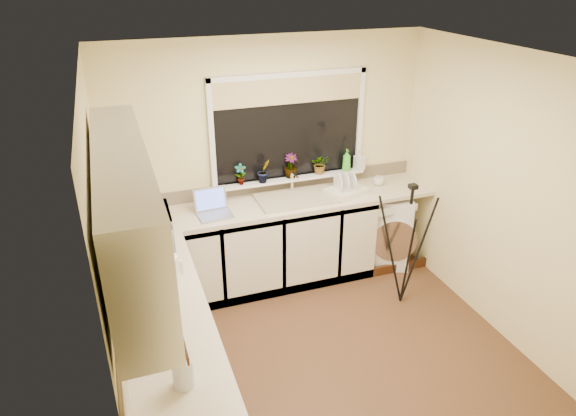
{
  "coord_description": "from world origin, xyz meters",
  "views": [
    {
      "loc": [
        -1.46,
        -3.18,
        3.04
      ],
      "look_at": [
        -0.14,
        0.55,
        1.15
      ],
      "focal_mm": 32.3,
      "sensor_mm": 36.0,
      "label": 1
    }
  ],
  "objects_px": {
    "cup_left": "(163,348)",
    "dish_rack": "(346,191)",
    "microwave": "(147,235)",
    "cup_back": "(379,181)",
    "plant_b": "(264,171)",
    "kettle": "(169,270)",
    "plant_a": "(241,174)",
    "soap_bottle_clear": "(360,159)",
    "glass_jug": "(183,372)",
    "washing_machine": "(381,227)",
    "laptop": "(213,208)",
    "plant_d": "(320,164)",
    "plant_c": "(291,166)",
    "tripod": "(406,246)",
    "steel_jar": "(159,331)",
    "soap_bottle_green": "(347,160)"
  },
  "relations": [
    {
      "from": "plant_a",
      "to": "plant_c",
      "type": "xyz_separation_m",
      "value": [
        0.53,
        0.02,
        0.02
      ]
    },
    {
      "from": "tripod",
      "to": "plant_d",
      "type": "relative_size",
      "value": 6.02
    },
    {
      "from": "plant_b",
      "to": "kettle",
      "type": "bearing_deg",
      "value": -131.93
    },
    {
      "from": "tripod",
      "to": "laptop",
      "type": "bearing_deg",
      "value": 150.72
    },
    {
      "from": "plant_d",
      "to": "cup_back",
      "type": "bearing_deg",
      "value": -15.84
    },
    {
      "from": "glass_jug",
      "to": "steel_jar",
      "type": "bearing_deg",
      "value": 100.06
    },
    {
      "from": "tripod",
      "to": "cup_left",
      "type": "relative_size",
      "value": 11.22
    },
    {
      "from": "tripod",
      "to": "plant_b",
      "type": "height_order",
      "value": "plant_b"
    },
    {
      "from": "laptop",
      "to": "soap_bottle_clear",
      "type": "bearing_deg",
      "value": 3.95
    },
    {
      "from": "washing_machine",
      "to": "microwave",
      "type": "bearing_deg",
      "value": -144.64
    },
    {
      "from": "steel_jar",
      "to": "plant_b",
      "type": "height_order",
      "value": "plant_b"
    },
    {
      "from": "microwave",
      "to": "plant_b",
      "type": "distance_m",
      "value": 1.44
    },
    {
      "from": "plant_b",
      "to": "plant_d",
      "type": "distance_m",
      "value": 0.62
    },
    {
      "from": "cup_back",
      "to": "glass_jug",
      "type": "bearing_deg",
      "value": -137.81
    },
    {
      "from": "plant_c",
      "to": "cup_back",
      "type": "bearing_deg",
      "value": -10.58
    },
    {
      "from": "plant_a",
      "to": "cup_back",
      "type": "xyz_separation_m",
      "value": [
        1.45,
        -0.16,
        -0.21
      ]
    },
    {
      "from": "microwave",
      "to": "cup_back",
      "type": "relative_size",
      "value": 5.23
    },
    {
      "from": "soap_bottle_clear",
      "to": "cup_left",
      "type": "bearing_deg",
      "value": -138.71
    },
    {
      "from": "steel_jar",
      "to": "plant_c",
      "type": "xyz_separation_m",
      "value": [
        1.56,
        1.9,
        0.22
      ]
    },
    {
      "from": "washing_machine",
      "to": "microwave",
      "type": "height_order",
      "value": "microwave"
    },
    {
      "from": "dish_rack",
      "to": "tripod",
      "type": "relative_size",
      "value": 0.31
    },
    {
      "from": "plant_c",
      "to": "cup_left",
      "type": "bearing_deg",
      "value": -127.09
    },
    {
      "from": "plant_c",
      "to": "steel_jar",
      "type": "bearing_deg",
      "value": -129.35
    },
    {
      "from": "kettle",
      "to": "dish_rack",
      "type": "distance_m",
      "value": 2.17
    },
    {
      "from": "glass_jug",
      "to": "soap_bottle_clear",
      "type": "xyz_separation_m",
      "value": [
        2.24,
        2.33,
        0.17
      ]
    },
    {
      "from": "kettle",
      "to": "plant_d",
      "type": "bearing_deg",
      "value": 36.3
    },
    {
      "from": "cup_left",
      "to": "dish_rack",
      "type": "bearing_deg",
      "value": 40.99
    },
    {
      "from": "microwave",
      "to": "soap_bottle_clear",
      "type": "relative_size",
      "value": 2.82
    },
    {
      "from": "glass_jug",
      "to": "cup_left",
      "type": "relative_size",
      "value": 1.61
    },
    {
      "from": "plant_a",
      "to": "soap_bottle_clear",
      "type": "bearing_deg",
      "value": -0.31
    },
    {
      "from": "glass_jug",
      "to": "cup_left",
      "type": "xyz_separation_m",
      "value": [
        -0.08,
        0.29,
        -0.04
      ]
    },
    {
      "from": "dish_rack",
      "to": "microwave",
      "type": "distance_m",
      "value": 2.09
    },
    {
      "from": "kettle",
      "to": "soap_bottle_clear",
      "type": "bearing_deg",
      "value": 29.97
    },
    {
      "from": "plant_b",
      "to": "soap_bottle_green",
      "type": "xyz_separation_m",
      "value": [
        0.91,
        0.02,
        -0.0
      ]
    },
    {
      "from": "tripod",
      "to": "plant_c",
      "type": "xyz_separation_m",
      "value": [
        -0.8,
        0.99,
        0.55
      ]
    },
    {
      "from": "laptop",
      "to": "plant_b",
      "type": "height_order",
      "value": "plant_b"
    },
    {
      "from": "kettle",
      "to": "plant_d",
      "type": "relative_size",
      "value": 0.96
    },
    {
      "from": "washing_machine",
      "to": "dish_rack",
      "type": "xyz_separation_m",
      "value": [
        -0.47,
        -0.06,
        0.52
      ]
    },
    {
      "from": "tripod",
      "to": "kettle",
      "type": "bearing_deg",
      "value": -178.4
    },
    {
      "from": "microwave",
      "to": "plant_a",
      "type": "relative_size",
      "value": 2.79
    },
    {
      "from": "dish_rack",
      "to": "microwave",
      "type": "height_order",
      "value": "microwave"
    },
    {
      "from": "steel_jar",
      "to": "plant_d",
      "type": "height_order",
      "value": "plant_d"
    },
    {
      "from": "kettle",
      "to": "glass_jug",
      "type": "height_order",
      "value": "kettle"
    },
    {
      "from": "laptop",
      "to": "glass_jug",
      "type": "height_order",
      "value": "laptop"
    },
    {
      "from": "laptop",
      "to": "cup_back",
      "type": "bearing_deg",
      "value": -1.54
    },
    {
      "from": "steel_jar",
      "to": "cup_left",
      "type": "xyz_separation_m",
      "value": [
        -0.0,
        -0.16,
        -0.0
      ]
    },
    {
      "from": "microwave",
      "to": "plant_d",
      "type": "height_order",
      "value": "plant_d"
    },
    {
      "from": "washing_machine",
      "to": "laptop",
      "type": "height_order",
      "value": "laptop"
    },
    {
      "from": "glass_jug",
      "to": "microwave",
      "type": "height_order",
      "value": "microwave"
    },
    {
      "from": "washing_machine",
      "to": "soap_bottle_clear",
      "type": "relative_size",
      "value": 3.82
    }
  ]
}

